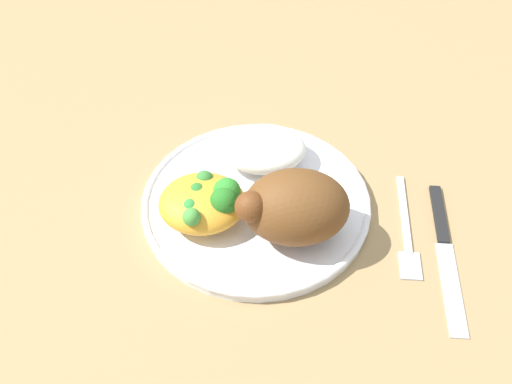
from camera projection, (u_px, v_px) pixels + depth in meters
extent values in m
plane|color=#9C7E51|center=(256.00, 207.00, 0.67)|extent=(2.00, 2.00, 0.00)
cylinder|color=white|center=(256.00, 204.00, 0.66)|extent=(0.25, 0.25, 0.01)
torus|color=white|center=(256.00, 201.00, 0.66)|extent=(0.25, 0.25, 0.01)
ellipsoid|color=brown|center=(296.00, 207.00, 0.60)|extent=(0.11, 0.08, 0.07)
sphere|color=brown|center=(251.00, 207.00, 0.58)|extent=(0.03, 0.03, 0.03)
ellipsoid|color=white|center=(264.00, 149.00, 0.68)|extent=(0.10, 0.08, 0.03)
ellipsoid|color=gold|center=(202.00, 203.00, 0.63)|extent=(0.09, 0.08, 0.04)
sphere|color=#48973C|center=(191.00, 217.00, 0.59)|extent=(0.02, 0.02, 0.02)
sphere|color=#2E772B|center=(197.00, 193.00, 0.62)|extent=(0.02, 0.02, 0.02)
sphere|color=#277222|center=(224.00, 201.00, 0.61)|extent=(0.03, 0.03, 0.03)
sphere|color=#328938|center=(191.00, 207.00, 0.61)|extent=(0.02, 0.02, 0.02)
sphere|color=#397D33|center=(205.00, 179.00, 0.63)|extent=(0.02, 0.02, 0.02)
sphere|color=#388636|center=(200.00, 213.00, 0.61)|extent=(0.02, 0.02, 0.02)
sphere|color=#308B2C|center=(227.00, 192.00, 0.62)|extent=(0.03, 0.03, 0.03)
cube|color=#B2B2B7|center=(404.00, 212.00, 0.66)|extent=(0.02, 0.11, 0.01)
cube|color=#B2B2B7|center=(410.00, 265.00, 0.61)|extent=(0.03, 0.04, 0.00)
cube|color=black|center=(440.00, 212.00, 0.66)|extent=(0.02, 0.08, 0.01)
cube|color=#B2B2B7|center=(451.00, 288.00, 0.59)|extent=(0.03, 0.11, 0.00)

